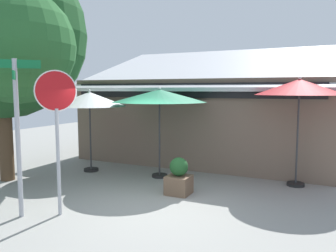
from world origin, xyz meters
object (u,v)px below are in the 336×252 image
(patio_umbrella_forest_green_center, at_px, (159,96))
(shade_tree, at_px, (3,36))
(stop_sign, at_px, (57,114))
(patio_umbrella_ivory_left, at_px, (89,100))
(street_sign_post, at_px, (17,121))
(sidewalk_planter, at_px, (179,178))
(patio_umbrella_crimson_right, at_px, (299,88))

(patio_umbrella_forest_green_center, height_order, shade_tree, shade_tree)
(shade_tree, bearing_deg, stop_sign, -23.54)
(patio_umbrella_ivory_left, height_order, shade_tree, shade_tree)
(street_sign_post, bearing_deg, shade_tree, 144.10)
(patio_umbrella_forest_green_center, bearing_deg, street_sign_post, -106.16)
(stop_sign, bearing_deg, sidewalk_planter, 54.24)
(patio_umbrella_ivory_left, distance_m, shade_tree, 2.83)
(shade_tree, bearing_deg, sidewalk_planter, 11.83)
(patio_umbrella_forest_green_center, height_order, sidewalk_planter, patio_umbrella_forest_green_center)
(shade_tree, distance_m, sidewalk_planter, 5.81)
(sidewalk_planter, bearing_deg, stop_sign, -125.76)
(patio_umbrella_ivory_left, relative_size, sidewalk_planter, 2.81)
(street_sign_post, height_order, shade_tree, shade_tree)
(patio_umbrella_forest_green_center, bearing_deg, patio_umbrella_crimson_right, 11.29)
(sidewalk_planter, bearing_deg, patio_umbrella_ivory_left, 163.99)
(stop_sign, height_order, shade_tree, shade_tree)
(stop_sign, distance_m, patio_umbrella_forest_green_center, 3.49)
(patio_umbrella_ivory_left, distance_m, sidewalk_planter, 3.90)
(patio_umbrella_forest_green_center, distance_m, patio_umbrella_crimson_right, 3.66)
(sidewalk_planter, bearing_deg, patio_umbrella_crimson_right, 37.91)
(stop_sign, bearing_deg, patio_umbrella_forest_green_center, 81.81)
(patio_umbrella_ivory_left, bearing_deg, sidewalk_planter, -16.01)
(patio_umbrella_ivory_left, bearing_deg, street_sign_post, -72.85)
(street_sign_post, distance_m, stop_sign, 0.75)
(patio_umbrella_forest_green_center, bearing_deg, stop_sign, -98.19)
(patio_umbrella_forest_green_center, relative_size, sidewalk_planter, 2.98)
(shade_tree, bearing_deg, street_sign_post, -35.90)
(street_sign_post, xyz_separation_m, patio_umbrella_forest_green_center, (1.11, 3.84, 0.40))
(sidewalk_planter, bearing_deg, patio_umbrella_forest_green_center, 132.79)
(patio_umbrella_crimson_right, bearing_deg, sidewalk_planter, -142.09)
(stop_sign, height_order, patio_umbrella_ivory_left, stop_sign)
(patio_umbrella_ivory_left, height_order, patio_umbrella_forest_green_center, patio_umbrella_forest_green_center)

